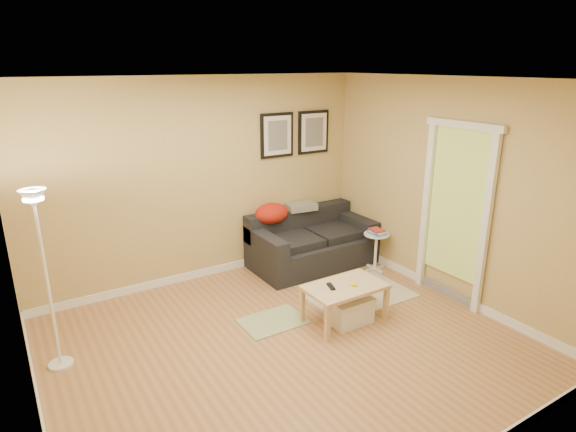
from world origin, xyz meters
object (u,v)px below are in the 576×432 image
(sofa, at_px, (312,240))
(storage_bin, at_px, (349,310))
(coffee_table, at_px, (344,303))
(side_table, at_px, (376,252))
(book_stack, at_px, (377,231))
(floor_lamp, at_px, (48,287))

(sofa, xyz_separation_m, storage_bin, (-0.56, -1.51, -0.23))
(sofa, bearing_deg, coffee_table, -112.05)
(sofa, height_order, storage_bin, sofa)
(storage_bin, bearing_deg, sofa, 69.73)
(side_table, relative_size, book_stack, 2.35)
(storage_bin, bearing_deg, floor_lamp, 163.79)
(sofa, relative_size, book_stack, 7.58)
(sofa, xyz_separation_m, floor_lamp, (-3.38, -0.69, 0.44))
(book_stack, relative_size, floor_lamp, 0.13)
(coffee_table, distance_m, floor_lamp, 2.95)
(coffee_table, distance_m, storage_bin, 0.09)
(sofa, height_order, book_stack, sofa)
(coffee_table, xyz_separation_m, storage_bin, (0.04, -0.04, -0.07))
(side_table, distance_m, book_stack, 0.30)
(sofa, relative_size, side_table, 3.23)
(sofa, bearing_deg, book_stack, -43.73)
(storage_bin, xyz_separation_m, floor_lamp, (-2.82, 0.82, 0.67))
(storage_bin, relative_size, side_table, 0.90)
(coffee_table, distance_m, book_stack, 1.54)
(sofa, bearing_deg, side_table, -43.18)
(storage_bin, xyz_separation_m, side_table, (1.20, 0.91, 0.12))
(floor_lamp, bearing_deg, sofa, 11.59)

